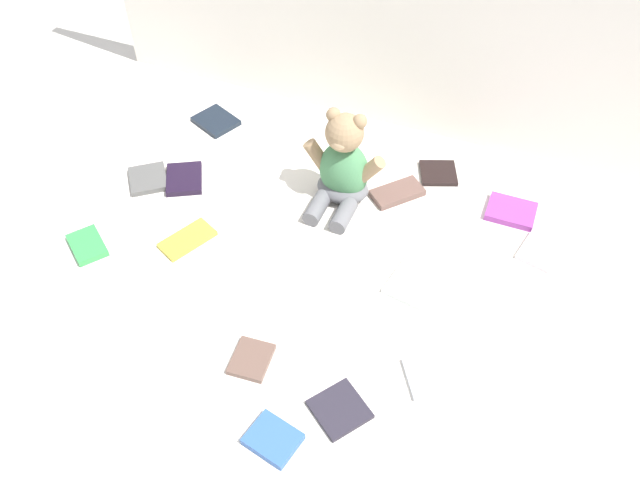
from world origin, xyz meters
TOP-DOWN VIEW (x-y plane):
  - ground_plane at (0.00, 0.00)m, footprint 3.20×3.20m
  - backdrop_drape at (0.00, 0.49)m, footprint 1.74×0.03m
  - teddy_bear at (-0.05, 0.14)m, footprint 0.21×0.18m
  - book_case_0 at (0.45, 0.14)m, footprint 0.11×0.11m
  - book_case_1 at (0.06, -0.52)m, footprint 0.11×0.10m
  - book_case_2 at (0.15, -0.42)m, footprint 0.14×0.14m
  - book_case_3 at (0.29, -0.28)m, footprint 0.12×0.13m
  - book_case_4 at (0.20, -0.06)m, footprint 0.12×0.14m
  - book_case_5 at (-0.49, 0.29)m, footprint 0.14×0.13m
  - book_case_6 at (0.36, 0.24)m, footprint 0.12×0.09m
  - book_case_7 at (-0.45, 0.04)m, footprint 0.13×0.14m
  - book_case_8 at (0.07, 0.20)m, footprint 0.14×0.14m
  - book_case_9 at (-0.54, 0.01)m, footprint 0.14×0.14m
  - book_case_10 at (-0.55, -0.24)m, footprint 0.13×0.12m
  - book_case_11 at (-0.05, -0.38)m, footprint 0.08×0.10m
  - book_case_12 at (0.15, 0.32)m, footprint 0.12×0.12m
  - book_case_13 at (-0.34, -0.14)m, footprint 0.12×0.15m

SIDE VIEW (x-z plane):
  - ground_plane at x=0.00m, z-range 0.00..0.00m
  - book_case_2 at x=0.15m, z-range 0.00..0.01m
  - book_case_3 at x=0.29m, z-range 0.00..0.01m
  - book_case_12 at x=0.15m, z-range 0.00..0.01m
  - book_case_13 at x=-0.34m, z-range 0.00..0.01m
  - book_case_4 at x=0.20m, z-range 0.00..0.01m
  - book_case_0 at x=0.45m, z-range 0.00..0.01m
  - book_case_11 at x=-0.05m, z-range 0.00..0.01m
  - book_case_5 at x=-0.49m, z-range 0.00..0.01m
  - book_case_9 at x=-0.54m, z-range 0.00..0.01m
  - book_case_10 at x=-0.55m, z-range 0.00..0.02m
  - book_case_7 at x=-0.45m, z-range 0.00..0.02m
  - book_case_8 at x=0.07m, z-range 0.00..0.02m
  - book_case_6 at x=0.36m, z-range 0.00..0.02m
  - book_case_1 at x=0.06m, z-range 0.00..0.02m
  - teddy_bear at x=-0.05m, z-range -0.03..0.22m
  - backdrop_drape at x=0.00m, z-range 0.00..0.67m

